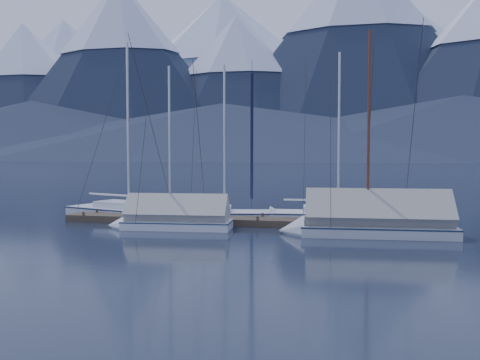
# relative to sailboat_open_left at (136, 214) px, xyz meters

# --- Properties ---
(ground) EXTENTS (1000.00, 1000.00, 0.00)m
(ground) POSITION_rel_sailboat_open_left_xyz_m (6.06, -3.46, -0.18)
(ground) COLOR black
(ground) RESTS_ON ground
(mountain_range) EXTENTS (877.00, 584.00, 150.50)m
(mountain_range) POSITION_rel_sailboat_open_left_xyz_m (10.18, 366.99, 58.47)
(mountain_range) COLOR #475675
(mountain_range) RESTS_ON ground
(dock) EXTENTS (18.00, 1.50, 0.54)m
(dock) POSITION_rel_sailboat_open_left_xyz_m (6.06, -1.46, -0.07)
(dock) COLOR #382D23
(dock) RESTS_ON ground
(mooring_posts) EXTENTS (15.12, 1.52, 0.35)m
(mooring_posts) POSITION_rel_sailboat_open_left_xyz_m (5.56, -1.46, 0.17)
(mooring_posts) COLOR #382D23
(mooring_posts) RESTS_ON ground
(sailboat_open_left) EXTENTS (8.16, 4.71, 10.42)m
(sailboat_open_left) POSITION_rel_sailboat_open_left_xyz_m (0.00, 0.00, 0.00)
(sailboat_open_left) COLOR silver
(sailboat_open_left) RESTS_ON ground
(sailboat_open_mid) EXTENTS (6.99, 3.28, 8.93)m
(sailboat_open_mid) POSITION_rel_sailboat_open_left_xyz_m (5.30, 0.47, -0.03)
(sailboat_open_mid) COLOR silver
(sailboat_open_mid) RESTS_ON ground
(sailboat_open_right) EXTENTS (7.30, 3.09, 9.52)m
(sailboat_open_right) POSITION_rel_sailboat_open_left_xyz_m (11.24, 1.00, -0.02)
(sailboat_open_right) COLOR silver
(sailboat_open_right) RESTS_ON ground
(sailboat_covered_near) EXTENTS (7.53, 3.19, 9.61)m
(sailboat_covered_near) POSITION_rel_sailboat_open_left_xyz_m (11.89, -3.43, 0.30)
(sailboat_covered_near) COLOR silver
(sailboat_covered_near) RESTS_ON ground
(sailboat_covered_far) EXTENTS (6.00, 2.49, 8.24)m
(sailboat_covered_far) POSITION_rel_sailboat_open_left_xyz_m (3.04, -3.42, 0.22)
(sailboat_covered_far) COLOR white
(sailboat_covered_far) RESTS_ON ground
(person) EXTENTS (0.44, 0.61, 1.54)m
(person) POSITION_rel_sailboat_open_left_xyz_m (13.56, -1.63, 0.93)
(person) COLOR black
(person) RESTS_ON dock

